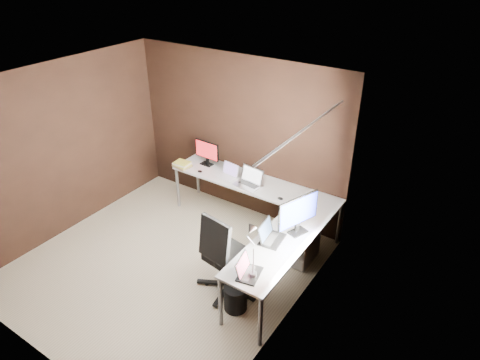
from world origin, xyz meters
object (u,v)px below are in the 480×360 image
monitor_left (207,152)px  laptop_black_small (247,271)px  laptop_silver (249,181)px  desk_lamp (252,244)px  book_stack (182,164)px  laptop_white (229,174)px  monitor_right (298,213)px  laptop_black_big (270,236)px  drawer_pedestal (299,240)px  wastebasket (235,298)px  office_chair (227,268)px

monitor_left → laptop_black_small: size_ratio=1.29×
laptop_silver → desk_lamp: (1.02, -1.57, 0.31)m
book_stack → desk_lamp: (2.21, -1.46, 0.33)m
laptop_white → laptop_silver: bearing=2.9°
desk_lamp → monitor_right: bearing=96.3°
monitor_left → monitor_right: 2.19m
monitor_right → laptop_black_big: (-0.20, -0.32, -0.23)m
monitor_right → laptop_silver: 1.31m
monitor_left → laptop_silver: size_ratio=1.10×
drawer_pedestal → laptop_black_small: (0.04, -1.37, 0.48)m
drawer_pedestal → laptop_black_big: laptop_black_big is taller
monitor_left → laptop_white: bearing=-13.1°
laptop_black_small → laptop_white: bearing=28.0°
laptop_white → laptop_black_big: (1.30, -1.01, 0.01)m
book_stack → monitor_right: bearing=-13.3°
monitor_left → wastebasket: size_ratio=1.41×
laptop_white → monitor_left: bearing=172.5°
desk_lamp → laptop_black_small: bearing=-91.8°
laptop_black_big → laptop_black_small: laptop_black_big is taller
monitor_left → office_chair: bearing=-43.6°
drawer_pedestal → wastebasket: drawer_pedestal is taller
drawer_pedestal → laptop_black_big: (-0.07, -0.71, 0.48)m
drawer_pedestal → laptop_black_small: bearing=-88.4°
laptop_black_small → laptop_black_big: bearing=-3.2°
monitor_left → laptop_black_big: 2.16m
monitor_right → wastebasket: monitor_right is taller
wastebasket → monitor_left: bearing=134.8°
laptop_black_big → monitor_right: bearing=-39.7°
monitor_right → wastebasket: (-0.33, -0.87, -0.85)m
laptop_black_big → wastebasket: (-0.13, -0.55, -0.62)m
monitor_left → desk_lamp: 2.62m
laptop_white → laptop_black_small: bearing=-41.6°
book_stack → monitor_left: bearing=46.4°
book_stack → wastebasket: (1.97, -1.41, -0.61)m
laptop_black_small → wastebasket: laptop_black_small is taller
laptop_white → laptop_silver: 0.40m
laptop_black_small → desk_lamp: bearing=-25.4°
drawer_pedestal → laptop_black_small: 1.45m
laptop_black_big → desk_lamp: 0.69m
wastebasket → book_stack: bearing=144.4°
monitor_right → laptop_black_big: bearing=167.5°
desk_lamp → wastebasket: (-0.24, 0.05, -0.94)m
monitor_right → office_chair: bearing=157.1°
laptop_black_big → office_chair: bearing=122.3°
monitor_right → laptop_black_big: 0.44m
monitor_left → book_stack: bearing=-130.9°
laptop_silver → desk_lamp: 1.90m
laptop_silver → book_stack: (-1.19, -0.11, -0.01)m
laptop_white → wastebasket: size_ratio=1.01×
monitor_left → laptop_black_big: (1.82, -1.15, -0.17)m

